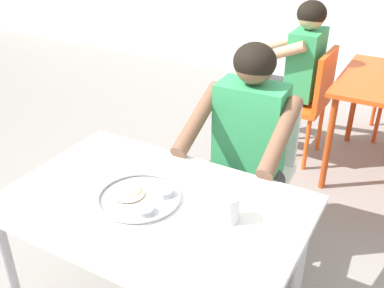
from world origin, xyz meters
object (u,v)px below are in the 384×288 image
Objects in this scene: thali_tray at (139,197)px; patron_background at (293,65)px; chair_foreground at (255,162)px; table_foreground at (154,218)px; drinking_cup at (229,208)px; diner_foreground at (243,143)px; chair_red_left at (308,97)px.

patron_background is (-0.02, 1.98, -0.04)m from thali_tray.
thali_tray is at bearing -99.71° from chair_foreground.
drinking_cup reaches higher than table_foreground.
diner_foreground is at bearing 108.85° from drinking_cup.
chair_foreground is (0.15, 0.87, -0.25)m from thali_tray.
chair_foreground is (-0.21, 0.81, -0.30)m from drinking_cup.
table_foreground is 1.93m from chair_red_left.
table_foreground is 0.33m from drinking_cup.
diner_foreground reaches higher than drinking_cup.
table_foreground is at bearing -87.62° from patron_background.
patron_background reaches higher than drinking_cup.
chair_red_left reaches higher than chair_foreground.
chair_foreground is at bearing -89.20° from chair_red_left.
diner_foreground is (0.01, -0.22, 0.23)m from chair_foreground.
drinking_cup is (0.30, 0.05, 0.13)m from table_foreground.
table_foreground is 11.04× the size of drinking_cup.
patron_background is (-0.18, 1.33, -0.01)m from diner_foreground.
thali_tray is at bearing -93.99° from chair_red_left.
chair_red_left is (-0.01, 1.06, 0.01)m from chair_foreground.
drinking_cup is at bearing -83.10° from chair_red_left.
thali_tray is 1.98m from patron_background.
thali_tray is at bearing -89.31° from patron_background.
thali_tray is at bearing -103.51° from diner_foreground.
table_foreground is at bearing -92.28° from chair_red_left.
patron_background is (-0.38, 1.92, -0.09)m from drinking_cup.
chair_red_left reaches higher than drinking_cup.
chair_red_left is (-0.02, 1.27, -0.22)m from diner_foreground.
table_foreground is 0.65m from diner_foreground.
drinking_cup is (0.36, 0.06, 0.05)m from thali_tray.
patron_background reaches higher than chair_foreground.
thali_tray is 1.95m from chair_red_left.
drinking_cup is at bearing -78.69° from patron_background.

